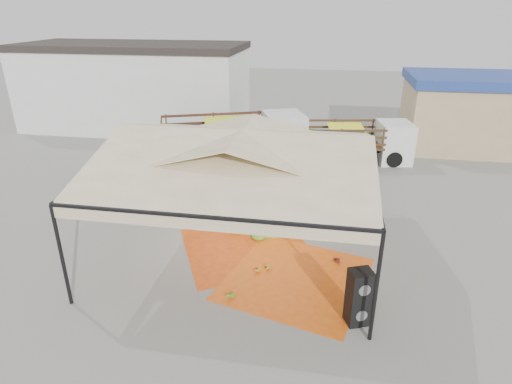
% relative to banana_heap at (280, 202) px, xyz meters
% --- Properties ---
extents(ground, '(90.00, 90.00, 0.00)m').
position_rel_banana_heap_xyz_m(ground, '(-0.99, -2.37, -0.58)').
color(ground, slate).
rests_on(ground, ground).
extents(canopy_tent, '(8.10, 8.10, 4.00)m').
position_rel_banana_heap_xyz_m(canopy_tent, '(-0.99, -2.37, 2.72)').
color(canopy_tent, black).
rests_on(canopy_tent, ground).
extents(building_white, '(14.30, 6.30, 5.40)m').
position_rel_banana_heap_xyz_m(building_white, '(-10.99, 11.63, 2.13)').
color(building_white, silver).
rests_on(building_white, ground).
extents(building_tan, '(6.30, 5.30, 4.10)m').
position_rel_banana_heap_xyz_m(building_tan, '(9.01, 10.63, 1.49)').
color(building_tan, tan).
rests_on(building_tan, ground).
extents(tarp_left, '(5.31, 5.22, 0.01)m').
position_rel_banana_heap_xyz_m(tarp_left, '(-0.78, -2.66, -0.58)').
color(tarp_left, '#DA5514').
rests_on(tarp_left, ground).
extents(tarp_right, '(4.78, 4.92, 0.01)m').
position_rel_banana_heap_xyz_m(tarp_right, '(1.01, -4.14, -0.58)').
color(tarp_right, orange).
rests_on(tarp_right, ground).
extents(banana_heap, '(5.91, 5.07, 1.16)m').
position_rel_banana_heap_xyz_m(banana_heap, '(0.00, 0.00, 0.00)').
color(banana_heap, '#517718').
rests_on(banana_heap, ground).
extents(hand_yellow_a, '(0.51, 0.47, 0.19)m').
position_rel_banana_heap_xyz_m(hand_yellow_a, '(-0.00, -3.81, -0.49)').
color(hand_yellow_a, '#AD9B22').
rests_on(hand_yellow_a, ground).
extents(hand_yellow_b, '(0.45, 0.38, 0.20)m').
position_rel_banana_heap_xyz_m(hand_yellow_b, '(-0.28, -3.97, -0.48)').
color(hand_yellow_b, gold).
rests_on(hand_yellow_b, ground).
extents(hand_red_a, '(0.59, 0.55, 0.21)m').
position_rel_banana_heap_xyz_m(hand_red_a, '(2.66, -3.55, -0.47)').
color(hand_red_a, '#5A2814').
rests_on(hand_red_a, ground).
extents(hand_red_b, '(0.51, 0.44, 0.20)m').
position_rel_banana_heap_xyz_m(hand_red_b, '(2.13, -3.04, -0.48)').
color(hand_red_b, '#5F1D15').
rests_on(hand_red_b, ground).
extents(hand_green, '(0.55, 0.49, 0.21)m').
position_rel_banana_heap_xyz_m(hand_green, '(-0.80, -5.31, -0.48)').
color(hand_green, '#436E17').
rests_on(hand_green, ground).
extents(hanging_bunches, '(3.24, 0.24, 0.20)m').
position_rel_banana_heap_xyz_m(hanging_bunches, '(-1.13, -1.37, 2.04)').
color(hanging_bunches, '#547F1A').
rests_on(hanging_bunches, ground).
extents(speaker_stack, '(0.70, 0.66, 1.55)m').
position_rel_banana_heap_xyz_m(speaker_stack, '(2.71, -5.79, 0.19)').
color(speaker_stack, black).
rests_on(speaker_stack, ground).
extents(banana_leaves, '(0.96, 1.36, 3.70)m').
position_rel_banana_heap_xyz_m(banana_leaves, '(-4.69, -0.21, -0.58)').
color(banana_leaves, '#3C731E').
rests_on(banana_leaves, ground).
extents(vendor, '(0.84, 0.70, 1.98)m').
position_rel_banana_heap_xyz_m(vendor, '(0.12, 2.52, 0.41)').
color(vendor, gray).
rests_on(vendor, ground).
extents(truck_left, '(7.55, 4.82, 2.46)m').
position_rel_banana_heap_xyz_m(truck_left, '(-2.82, 5.83, 0.93)').
color(truck_left, '#472517').
rests_on(truck_left, ground).
extents(truck_right, '(6.26, 3.06, 2.06)m').
position_rel_banana_heap_xyz_m(truck_right, '(3.11, 7.03, 0.69)').
color(truck_right, '#443016').
rests_on(truck_right, ground).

